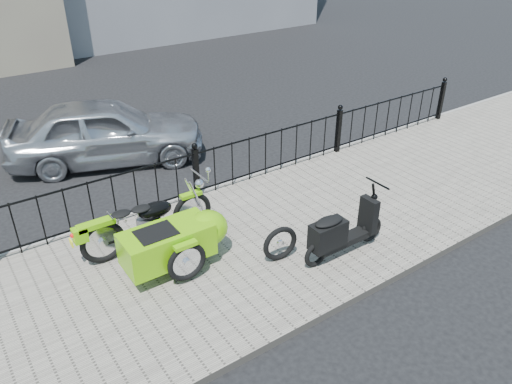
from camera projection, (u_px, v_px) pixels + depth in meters
ground at (235, 234)px, 8.43m from camera, size 120.00×120.00×0.00m
sidewalk at (252, 245)px, 8.04m from camera, size 30.00×3.80×0.12m
curb at (194, 196)px, 9.43m from camera, size 30.00×0.10×0.12m
iron_fence at (196, 174)px, 9.07m from camera, size 14.11×0.11×1.08m
motorcycle_sidecar at (174, 235)px, 7.34m from camera, size 2.28×1.48×0.98m
scooter at (340, 232)px, 7.51m from camera, size 1.58×0.46×1.07m
spare_tire at (280, 244)px, 7.48m from camera, size 0.58×0.15×0.57m
sedan_car at (106, 131)px, 10.56m from camera, size 4.36×2.95×1.38m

